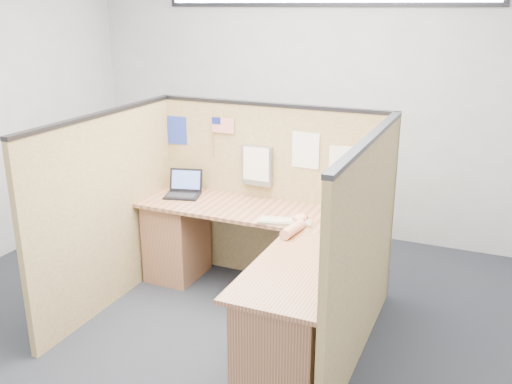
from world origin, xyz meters
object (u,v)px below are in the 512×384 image
at_px(laptop, 186,189).
at_px(l_desk, 258,271).
at_px(mouse, 300,221).
at_px(keyboard, 285,221).

bearing_deg(laptop, l_desk, -43.26).
xyz_separation_m(l_desk, laptop, (-0.88, 0.47, 0.39)).
relative_size(laptop, mouse, 3.01).
relative_size(laptop, keyboard, 0.81).
relative_size(l_desk, mouse, 17.32).
xyz_separation_m(l_desk, mouse, (0.25, 0.22, 0.36)).
bearing_deg(keyboard, l_desk, -139.71).
xyz_separation_m(l_desk, keyboard, (0.14, 0.19, 0.35)).
bearing_deg(l_desk, mouse, 41.14).
height_order(l_desk, mouse, mouse).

